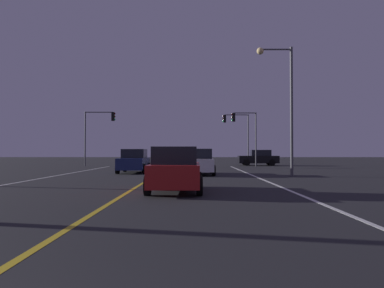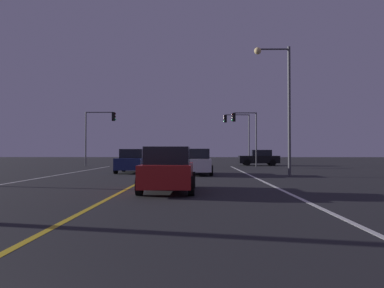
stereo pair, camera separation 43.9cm
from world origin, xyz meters
name	(u,v)px [view 1 (the left image)]	position (x,y,z in m)	size (l,w,h in m)	color
lane_edge_right	(278,186)	(6.20, 15.42, 0.00)	(0.16, 42.84, 0.01)	silver
lane_edge_left	(0,186)	(-6.20, 15.42, 0.00)	(0.16, 42.84, 0.01)	silver
lane_center_divider	(139,186)	(0.00, 15.42, 0.00)	(0.16, 42.84, 0.01)	gold
car_oncoming	(134,161)	(-1.87, 25.68, 0.82)	(2.02, 4.30, 1.70)	black
car_crossing_side	(259,158)	(9.49, 39.52, 0.82)	(4.30, 2.02, 1.70)	black
car_ahead_far	(199,162)	(2.79, 23.40, 0.82)	(2.02, 4.30, 1.70)	black
car_lead_same_lane	(175,170)	(1.76, 13.01, 0.82)	(2.02, 4.30, 1.70)	black
traffic_light_near_right	(244,127)	(7.66, 37.34, 4.10)	(2.60, 0.36, 5.56)	#4C4C51
traffic_light_near_left	(99,126)	(-7.36, 37.34, 4.19)	(3.21, 0.36, 5.65)	#4C4C51
traffic_light_far_right	(236,128)	(7.45, 42.84, 4.35)	(3.09, 0.36, 5.91)	#4C4C51
street_lamp_right_far	(283,94)	(8.00, 21.86, 5.09)	(2.24, 0.44, 8.01)	#4C4C51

